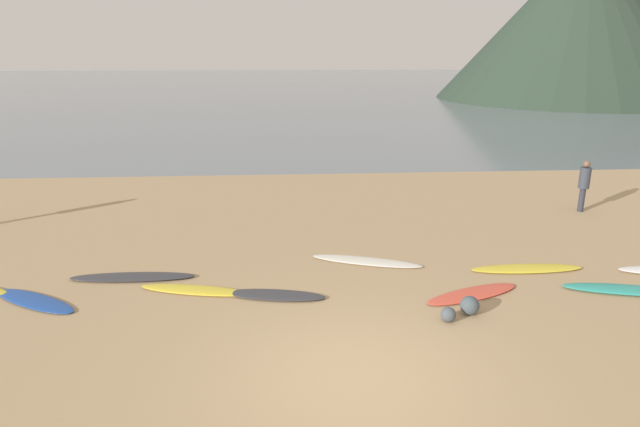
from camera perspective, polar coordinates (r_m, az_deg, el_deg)
ground_plane at (r=17.62m, az=-0.51°, el=1.24°), size 120.00×120.00×0.20m
ocean_water at (r=70.67m, az=-3.11°, el=13.24°), size 140.00×100.00×0.01m
headland_hill at (r=57.65m, az=25.65°, el=17.86°), size 24.92×24.92×14.15m
surfboard_1 at (r=11.93m, az=-27.83°, el=-8.12°), size 2.09×1.55×0.06m
surfboard_2 at (r=12.25m, az=-19.11°, el=-6.31°), size 2.63×0.54×0.09m
surfboard_3 at (r=11.29m, az=-12.94°, el=-7.83°), size 2.37×0.98×0.07m
surfboard_4 at (r=10.83m, az=-4.69°, el=-8.52°), size 2.04×0.85×0.08m
surfboard_5 at (r=12.47m, az=4.91°, el=-5.01°), size 2.57×1.29×0.06m
surfboard_6 at (r=11.26m, az=15.74°, el=-8.13°), size 2.19×1.27×0.07m
surfboard_7 at (r=12.86m, az=20.93°, el=-5.42°), size 2.50×0.52×0.07m
surfboard_8 at (r=12.59m, az=29.44°, el=-6.98°), size 2.46×1.04×0.10m
person_1 at (r=17.80m, az=26.02°, el=3.01°), size 0.31×0.31×1.54m
beach_rock_near at (r=10.11m, az=13.34°, el=-10.29°), size 0.27×0.27×0.27m
beach_rock_far at (r=10.45m, az=15.46°, el=-9.30°), size 0.35×0.35×0.35m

